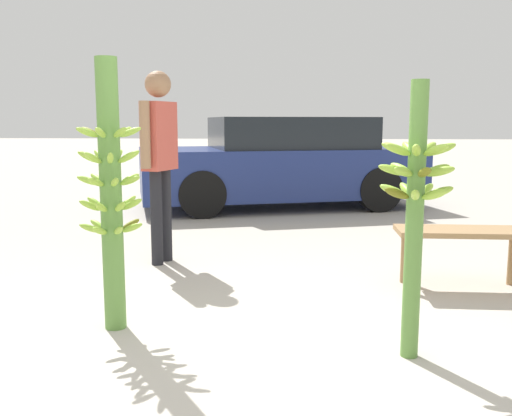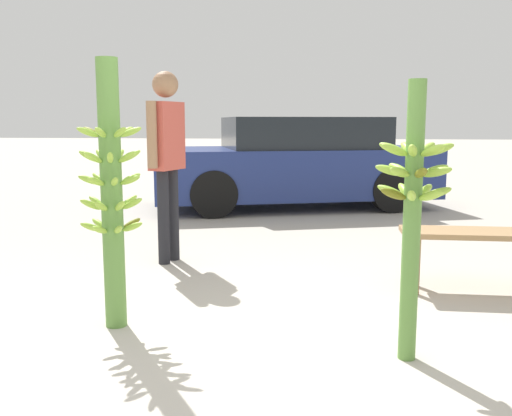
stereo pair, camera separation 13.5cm
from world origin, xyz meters
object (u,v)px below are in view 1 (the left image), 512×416
(banana_stalk_left, at_px, (111,194))
(parked_car, at_px, (281,163))
(banana_stalk_center, at_px, (415,205))
(market_bench, at_px, (464,240))
(vendor_person, at_px, (159,147))

(banana_stalk_left, xyz_separation_m, parked_car, (0.85, 5.23, -0.19))
(banana_stalk_left, distance_m, banana_stalk_center, 1.77)
(banana_stalk_left, xyz_separation_m, market_bench, (2.39, 1.03, -0.46))
(banana_stalk_left, height_order, banana_stalk_center, banana_stalk_left)
(banana_stalk_center, relative_size, parked_car, 0.34)
(banana_stalk_center, xyz_separation_m, parked_car, (-0.89, 5.54, -0.18))
(vendor_person, bearing_deg, market_bench, -87.74)
(banana_stalk_left, bearing_deg, parked_car, 80.73)
(banana_stalk_center, distance_m, vendor_person, 2.71)
(market_bench, height_order, parked_car, parked_car)
(banana_stalk_left, relative_size, parked_car, 0.37)
(market_bench, distance_m, parked_car, 4.48)
(vendor_person, height_order, parked_car, vendor_person)
(banana_stalk_center, height_order, vendor_person, vendor_person)
(banana_stalk_left, relative_size, vendor_person, 0.96)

